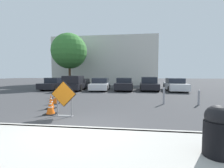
{
  "coord_description": "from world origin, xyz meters",
  "views": [
    {
      "loc": [
        1.59,
        -4.43,
        1.81
      ],
      "look_at": [
        -0.05,
        9.33,
        0.87
      ],
      "focal_mm": 24.0,
      "sensor_mm": 36.0,
      "label": 1
    }
  ],
  "objects_px": {
    "traffic_cone_second": "(51,102)",
    "parked_car_nearest": "(55,84)",
    "traffic_cone_third": "(55,98)",
    "parked_car_fourth": "(149,84)",
    "trash_bin": "(217,131)",
    "traffic_cone_fourth": "(56,96)",
    "traffic_cone_fifth": "(56,93)",
    "pickup_truck": "(76,84)",
    "parked_car_third": "(124,84)",
    "parked_car_fifth": "(175,85)",
    "road_closed_sign": "(64,97)",
    "bollard_second": "(199,97)",
    "parked_car_second": "(100,84)",
    "bollard_nearest": "(164,95)",
    "traffic_cone_nearest": "(50,107)"
  },
  "relations": [
    {
      "from": "traffic_cone_fourth",
      "to": "parked_car_nearest",
      "type": "bearing_deg",
      "value": 118.13
    },
    {
      "from": "traffic_cone_second",
      "to": "parked_car_nearest",
      "type": "bearing_deg",
      "value": 116.59
    },
    {
      "from": "traffic_cone_fourth",
      "to": "pickup_truck",
      "type": "distance_m",
      "value": 6.61
    },
    {
      "from": "parked_car_second",
      "to": "parked_car_nearest",
      "type": "bearing_deg",
      "value": -1.67
    },
    {
      "from": "parked_car_third",
      "to": "parked_car_fifth",
      "type": "relative_size",
      "value": 1.03
    },
    {
      "from": "bollard_second",
      "to": "parked_car_fifth",
      "type": "bearing_deg",
      "value": 83.83
    },
    {
      "from": "pickup_truck",
      "to": "parked_car_fourth",
      "type": "distance_m",
      "value": 8.14
    },
    {
      "from": "traffic_cone_second",
      "to": "parked_car_second",
      "type": "bearing_deg",
      "value": 85.28
    },
    {
      "from": "parked_car_nearest",
      "to": "parked_car_third",
      "type": "relative_size",
      "value": 0.95
    },
    {
      "from": "bollard_nearest",
      "to": "parked_car_third",
      "type": "bearing_deg",
      "value": 108.91
    },
    {
      "from": "parked_car_second",
      "to": "bollard_nearest",
      "type": "xyz_separation_m",
      "value": [
        5.33,
        -7.49,
        -0.09
      ]
    },
    {
      "from": "road_closed_sign",
      "to": "traffic_cone_nearest",
      "type": "relative_size",
      "value": 2.33
    },
    {
      "from": "traffic_cone_fourth",
      "to": "traffic_cone_fifth",
      "type": "height_order",
      "value": "traffic_cone_fifth"
    },
    {
      "from": "traffic_cone_third",
      "to": "traffic_cone_fourth",
      "type": "height_order",
      "value": "traffic_cone_third"
    },
    {
      "from": "parked_car_fourth",
      "to": "traffic_cone_fourth",
      "type": "bearing_deg",
      "value": 48.8
    },
    {
      "from": "parked_car_fourth",
      "to": "parked_car_fifth",
      "type": "xyz_separation_m",
      "value": [
        2.7,
        -0.34,
        -0.04
      ]
    },
    {
      "from": "traffic_cone_fifth",
      "to": "traffic_cone_fourth",
      "type": "bearing_deg",
      "value": -62.93
    },
    {
      "from": "parked_car_nearest",
      "to": "parked_car_fifth",
      "type": "bearing_deg",
      "value": -175.69
    },
    {
      "from": "traffic_cone_third",
      "to": "bollard_second",
      "type": "bearing_deg",
      "value": 4.46
    },
    {
      "from": "traffic_cone_nearest",
      "to": "parked_car_nearest",
      "type": "height_order",
      "value": "parked_car_nearest"
    },
    {
      "from": "road_closed_sign",
      "to": "parked_car_third",
      "type": "distance_m",
      "value": 11.06
    },
    {
      "from": "traffic_cone_second",
      "to": "trash_bin",
      "type": "xyz_separation_m",
      "value": [
        5.83,
        -4.11,
        0.31
      ]
    },
    {
      "from": "traffic_cone_fourth",
      "to": "traffic_cone_second",
      "type": "bearing_deg",
      "value": -68.17
    },
    {
      "from": "traffic_cone_third",
      "to": "trash_bin",
      "type": "xyz_separation_m",
      "value": [
        6.23,
        -5.34,
        0.3
      ]
    },
    {
      "from": "traffic_cone_third",
      "to": "parked_car_nearest",
      "type": "height_order",
      "value": "parked_car_nearest"
    },
    {
      "from": "road_closed_sign",
      "to": "parked_car_fifth",
      "type": "height_order",
      "value": "road_closed_sign"
    },
    {
      "from": "traffic_cone_second",
      "to": "parked_car_second",
      "type": "relative_size",
      "value": 0.16
    },
    {
      "from": "trash_bin",
      "to": "bollard_nearest",
      "type": "height_order",
      "value": "trash_bin"
    },
    {
      "from": "traffic_cone_third",
      "to": "parked_car_nearest",
      "type": "distance_m",
      "value": 9.07
    },
    {
      "from": "parked_car_fourth",
      "to": "parked_car_fifth",
      "type": "distance_m",
      "value": 2.72
    },
    {
      "from": "parked_car_fourth",
      "to": "trash_bin",
      "type": "height_order",
      "value": "parked_car_fourth"
    },
    {
      "from": "parked_car_second",
      "to": "bollard_second",
      "type": "relative_size",
      "value": 5.35
    },
    {
      "from": "traffic_cone_second",
      "to": "pickup_truck",
      "type": "relative_size",
      "value": 0.14
    },
    {
      "from": "pickup_truck",
      "to": "traffic_cone_fourth",
      "type": "bearing_deg",
      "value": 96.18
    },
    {
      "from": "traffic_cone_fifth",
      "to": "pickup_truck",
      "type": "xyz_separation_m",
      "value": [
        -0.44,
        5.48,
        0.36
      ]
    },
    {
      "from": "road_closed_sign",
      "to": "traffic_cone_second",
      "type": "bearing_deg",
      "value": 135.35
    },
    {
      "from": "traffic_cone_fifth",
      "to": "bollard_nearest",
      "type": "bearing_deg",
      "value": -11.21
    },
    {
      "from": "traffic_cone_fifth",
      "to": "parked_car_fifth",
      "type": "xyz_separation_m",
      "value": [
        10.36,
        5.96,
        0.27
      ]
    },
    {
      "from": "parked_car_fifth",
      "to": "trash_bin",
      "type": "relative_size",
      "value": 4.16
    },
    {
      "from": "traffic_cone_second",
      "to": "parked_car_fourth",
      "type": "xyz_separation_m",
      "value": [
        6.18,
        9.69,
        0.32
      ]
    },
    {
      "from": "traffic_cone_fifth",
      "to": "parked_car_third",
      "type": "xyz_separation_m",
      "value": [
        4.95,
        6.16,
        0.28
      ]
    },
    {
      "from": "pickup_truck",
      "to": "bollard_nearest",
      "type": "bearing_deg",
      "value": 136.65
    },
    {
      "from": "road_closed_sign",
      "to": "traffic_cone_second",
      "type": "xyz_separation_m",
      "value": [
        -1.31,
        1.29,
        -0.48
      ]
    },
    {
      "from": "traffic_cone_third",
      "to": "parked_car_nearest",
      "type": "bearing_deg",
      "value": 117.76
    },
    {
      "from": "trash_bin",
      "to": "parked_car_nearest",
      "type": "bearing_deg",
      "value": 128.05
    },
    {
      "from": "parked_car_fourth",
      "to": "bollard_second",
      "type": "xyz_separation_m",
      "value": [
        1.89,
        -7.8,
        -0.21
      ]
    },
    {
      "from": "parked_car_fifth",
      "to": "traffic_cone_second",
      "type": "bearing_deg",
      "value": 49.7
    },
    {
      "from": "road_closed_sign",
      "to": "traffic_cone_fourth",
      "type": "relative_size",
      "value": 2.48
    },
    {
      "from": "parked_car_nearest",
      "to": "bollard_nearest",
      "type": "bearing_deg",
      "value": 149.42
    },
    {
      "from": "parked_car_fifth",
      "to": "bollard_second",
      "type": "height_order",
      "value": "parked_car_fifth"
    }
  ]
}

